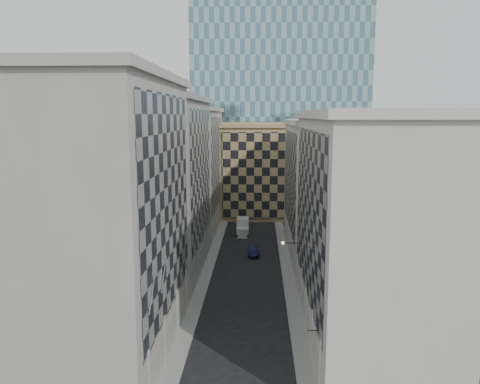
# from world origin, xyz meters

# --- Properties ---
(sidewalk_west) EXTENTS (1.50, 100.00, 0.15)m
(sidewalk_west) POSITION_xyz_m (-5.25, 30.00, 0.07)
(sidewalk_west) COLOR gray
(sidewalk_west) RESTS_ON ground
(sidewalk_east) EXTENTS (1.50, 100.00, 0.15)m
(sidewalk_east) POSITION_xyz_m (5.25, 30.00, 0.07)
(sidewalk_east) COLOR gray
(sidewalk_east) RESTS_ON ground
(bldg_left_a) EXTENTS (10.80, 22.80, 23.70)m
(bldg_left_a) POSITION_xyz_m (-10.88, 11.00, 11.82)
(bldg_left_a) COLOR gray
(bldg_left_a) RESTS_ON ground
(bldg_left_b) EXTENTS (10.80, 22.80, 22.70)m
(bldg_left_b) POSITION_xyz_m (-10.88, 33.00, 11.32)
(bldg_left_b) COLOR gray
(bldg_left_b) RESTS_ON ground
(bldg_left_c) EXTENTS (10.80, 22.80, 21.70)m
(bldg_left_c) POSITION_xyz_m (-10.88, 55.00, 10.83)
(bldg_left_c) COLOR gray
(bldg_left_c) RESTS_ON ground
(bldg_right_a) EXTENTS (10.80, 26.80, 20.70)m
(bldg_right_a) POSITION_xyz_m (10.88, 15.00, 10.32)
(bldg_right_a) COLOR beige
(bldg_right_a) RESTS_ON ground
(bldg_right_b) EXTENTS (10.80, 28.80, 19.70)m
(bldg_right_b) POSITION_xyz_m (10.89, 42.00, 9.85)
(bldg_right_b) COLOR beige
(bldg_right_b) RESTS_ON ground
(tan_block) EXTENTS (16.80, 14.80, 18.80)m
(tan_block) POSITION_xyz_m (2.00, 67.90, 9.44)
(tan_block) COLOR #9F8854
(tan_block) RESTS_ON ground
(church_tower) EXTENTS (7.20, 7.20, 51.50)m
(church_tower) POSITION_xyz_m (0.00, 82.00, 26.95)
(church_tower) COLOR #302B25
(church_tower) RESTS_ON ground
(flagpoles_left) EXTENTS (0.10, 6.33, 2.33)m
(flagpoles_left) POSITION_xyz_m (-5.90, 6.00, 8.00)
(flagpoles_left) COLOR gray
(flagpoles_left) RESTS_ON ground
(bracket_lamp) EXTENTS (1.98, 0.36, 0.36)m
(bracket_lamp) POSITION_xyz_m (4.38, 24.00, 6.20)
(bracket_lamp) COLOR black
(bracket_lamp) RESTS_ON ground
(box_truck) EXTENTS (2.10, 5.05, 2.76)m
(box_truck) POSITION_xyz_m (-1.30, 51.53, 1.20)
(box_truck) COLOR silver
(box_truck) RESTS_ON ground
(dark_car) EXTENTS (1.55, 4.21, 1.38)m
(dark_car) POSITION_xyz_m (0.71, 39.52, 0.69)
(dark_car) COLOR #0F1437
(dark_car) RESTS_ON ground
(shop_sign) EXTENTS (0.78, 0.68, 0.76)m
(shop_sign) POSITION_xyz_m (5.36, 6.62, 3.84)
(shop_sign) COLOR black
(shop_sign) RESTS_ON ground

